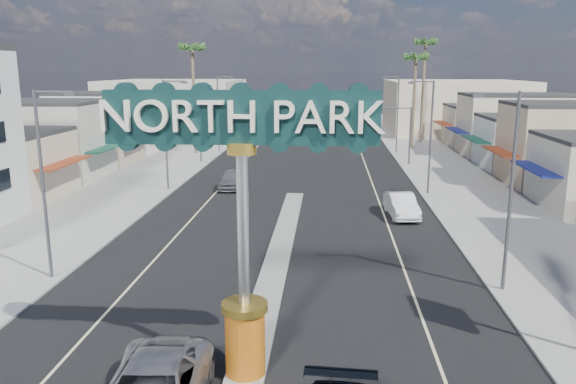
# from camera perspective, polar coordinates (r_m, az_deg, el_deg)

# --- Properties ---
(ground) EXTENTS (160.00, 160.00, 0.00)m
(ground) POSITION_cam_1_polar(r_m,az_deg,el_deg) (45.74, 0.80, -0.04)
(ground) COLOR gray
(ground) RESTS_ON ground
(road) EXTENTS (20.00, 120.00, 0.01)m
(road) POSITION_cam_1_polar(r_m,az_deg,el_deg) (45.74, 0.80, -0.04)
(road) COLOR black
(road) RESTS_ON ground
(median_island) EXTENTS (1.30, 30.00, 0.16)m
(median_island) POSITION_cam_1_polar(r_m,az_deg,el_deg) (30.34, -0.99, -6.47)
(median_island) COLOR gray
(median_island) RESTS_ON ground
(sidewalk_left) EXTENTS (8.00, 120.00, 0.12)m
(sidewalk_left) POSITION_cam_1_polar(r_m,az_deg,el_deg) (48.57, -15.92, 0.29)
(sidewalk_left) COLOR gray
(sidewalk_left) RESTS_ON ground
(sidewalk_right) EXTENTS (8.00, 120.00, 0.12)m
(sidewalk_right) POSITION_cam_1_polar(r_m,az_deg,el_deg) (47.05, 18.08, -0.24)
(sidewalk_right) COLOR gray
(sidewalk_right) RESTS_ON ground
(storefront_row_left) EXTENTS (12.00, 42.00, 6.00)m
(storefront_row_left) POSITION_cam_1_polar(r_m,az_deg,el_deg) (63.79, -20.62, 5.47)
(storefront_row_left) COLOR beige
(storefront_row_left) RESTS_ON ground
(storefront_row_right) EXTENTS (12.00, 42.00, 6.00)m
(storefront_row_right) POSITION_cam_1_polar(r_m,az_deg,el_deg) (61.81, 24.48, 4.95)
(storefront_row_right) COLOR #B7B29E
(storefront_row_right) RESTS_ON ground
(backdrop_far_left) EXTENTS (20.00, 20.00, 8.00)m
(backdrop_far_left) POSITION_cam_1_polar(r_m,az_deg,el_deg) (93.07, -11.31, 8.62)
(backdrop_far_left) COLOR #B7B29E
(backdrop_far_left) RESTS_ON ground
(backdrop_far_right) EXTENTS (20.00, 20.00, 8.00)m
(backdrop_far_right) POSITION_cam_1_polar(r_m,az_deg,el_deg) (91.84, 16.52, 8.30)
(backdrop_far_right) COLOR beige
(backdrop_far_right) RESTS_ON ground
(gateway_sign) EXTENTS (8.20, 1.50, 9.15)m
(gateway_sign) POSITION_cam_1_polar(r_m,az_deg,el_deg) (17.22, -4.63, -1.03)
(gateway_sign) COLOR #D04F10
(gateway_sign) RESTS_ON median_island
(traffic_signal_left) EXTENTS (5.09, 0.45, 6.00)m
(traffic_signal_left) POSITION_cam_1_polar(r_m,az_deg,el_deg) (60.00, -7.25, 7.00)
(traffic_signal_left) COLOR #47474C
(traffic_signal_left) RESTS_ON ground
(traffic_signal_right) EXTENTS (5.09, 0.45, 6.00)m
(traffic_signal_right) POSITION_cam_1_polar(r_m,az_deg,el_deg) (59.20, 10.60, 6.81)
(traffic_signal_right) COLOR #47474C
(traffic_signal_right) RESTS_ON ground
(streetlight_l_near) EXTENTS (2.03, 0.22, 9.00)m
(streetlight_l_near) POSITION_cam_1_polar(r_m,az_deg,el_deg) (28.23, -23.42, 1.52)
(streetlight_l_near) COLOR #47474C
(streetlight_l_near) RESTS_ON ground
(streetlight_l_mid) EXTENTS (2.03, 0.22, 9.00)m
(streetlight_l_mid) POSITION_cam_1_polar(r_m,az_deg,el_deg) (46.69, -12.15, 6.24)
(streetlight_l_mid) COLOR #47474C
(streetlight_l_mid) RESTS_ON ground
(streetlight_l_far) EXTENTS (2.03, 0.22, 9.00)m
(streetlight_l_far) POSITION_cam_1_polar(r_m,az_deg,el_deg) (68.01, -6.98, 8.31)
(streetlight_l_far) COLOR #47474C
(streetlight_l_far) RESTS_ON ground
(streetlight_r_near) EXTENTS (2.03, 0.22, 9.00)m
(streetlight_r_near) POSITION_cam_1_polar(r_m,az_deg,el_deg) (26.25, 21.45, 0.92)
(streetlight_r_near) COLOR #47474C
(streetlight_r_near) RESTS_ON ground
(streetlight_r_mid) EXTENTS (2.03, 0.22, 9.00)m
(streetlight_r_mid) POSITION_cam_1_polar(r_m,az_deg,el_deg) (45.51, 14.12, 5.99)
(streetlight_r_mid) COLOR #47474C
(streetlight_r_mid) RESTS_ON ground
(streetlight_r_far) EXTENTS (2.03, 0.22, 9.00)m
(streetlight_r_far) POSITION_cam_1_polar(r_m,az_deg,el_deg) (67.20, 10.95, 8.13)
(streetlight_r_far) COLOR #47474C
(streetlight_r_far) RESTS_ON ground
(palm_left_far) EXTENTS (2.60, 2.60, 13.10)m
(palm_left_far) POSITION_cam_1_polar(r_m,az_deg,el_deg) (66.44, -9.70, 13.68)
(palm_left_far) COLOR brown
(palm_left_far) RESTS_ON ground
(palm_right_mid) EXTENTS (2.60, 2.60, 12.10)m
(palm_right_mid) POSITION_cam_1_polar(r_m,az_deg,el_deg) (71.33, 12.86, 12.74)
(palm_right_mid) COLOR brown
(palm_right_mid) RESTS_ON ground
(palm_right_far) EXTENTS (2.60, 2.60, 14.10)m
(palm_right_far) POSITION_cam_1_polar(r_m,az_deg,el_deg) (77.60, 13.76, 13.97)
(palm_right_far) COLOR brown
(palm_right_far) RESTS_ON ground
(car_parked_left) EXTENTS (1.93, 4.59, 1.55)m
(car_parked_left) POSITION_cam_1_polar(r_m,az_deg,el_deg) (47.37, -5.77, 1.29)
(car_parked_left) COLOR slate
(car_parked_left) RESTS_ON ground
(car_parked_right) EXTENTS (2.12, 4.95, 1.59)m
(car_parked_right) POSITION_cam_1_polar(r_m,az_deg,el_deg) (38.96, 11.45, -1.32)
(car_parked_right) COLOR white
(car_parked_right) RESTS_ON ground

